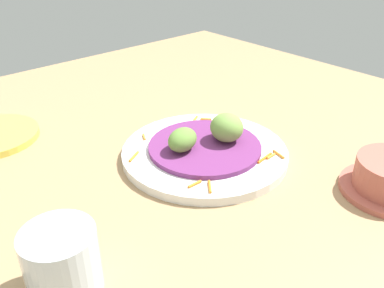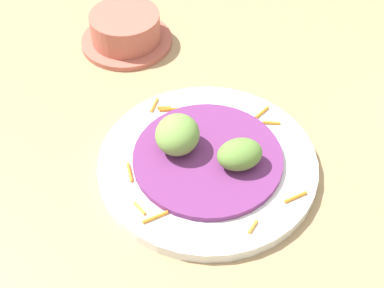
{
  "view_description": "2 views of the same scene",
  "coord_description": "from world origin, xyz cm",
  "views": [
    {
      "loc": [
        -41.38,
        -46.71,
        36.42
      ],
      "look_at": [
        -3.65,
        -4.42,
        4.67
      ],
      "focal_mm": 38.49,
      "sensor_mm": 36.0,
      "label": 1
    },
    {
      "loc": [
        -1.55,
        38.06,
        53.55
      ],
      "look_at": [
        0.18,
        -5.3,
        6.23
      ],
      "focal_mm": 51.43,
      "sensor_mm": 36.0,
      "label": 2
    }
  ],
  "objects": [
    {
      "name": "table_surface",
      "position": [
        0.0,
        0.0,
        1.0
      ],
      "size": [
        110.0,
        110.0,
        2.0
      ],
      "primitive_type": "cube",
      "color": "tan",
      "rests_on": "ground"
    },
    {
      "name": "main_plate",
      "position": [
        -1.71,
        -5.32,
        2.72
      ],
      "size": [
        26.58,
        26.58,
        1.43
      ],
      "primitive_type": "cylinder",
      "color": "white",
      "rests_on": "table_surface"
    },
    {
      "name": "cabbage_bed",
      "position": [
        -1.71,
        -5.32,
        3.82
      ],
      "size": [
        18.07,
        18.07,
        0.78
      ],
      "primitive_type": "cylinder",
      "color": "#702D6B",
      "rests_on": "main_plate"
    },
    {
      "name": "carrot_garnish",
      "position": [
        -0.61,
        -6.34,
        3.63
      ],
      "size": [
        21.18,
        20.91,
        0.4
      ],
      "color": "orange",
      "rests_on": "main_plate"
    },
    {
      "name": "guac_scoop_left",
      "position": [
        1.95,
        -6.51,
        6.49
      ],
      "size": [
        6.5,
        6.71,
        4.56
      ],
      "primitive_type": "ellipsoid",
      "rotation": [
        0.0,
        0.0,
        1.31
      ],
      "color": "#759E47",
      "rests_on": "cabbage_bed"
    },
    {
      "name": "guac_scoop_center",
      "position": [
        -5.38,
        -4.14,
        5.97
      ],
      "size": [
        6.41,
        5.57,
        3.51
      ],
      "primitive_type": "ellipsoid",
      "rotation": [
        0.0,
        0.0,
        3.46
      ],
      "color": "olive",
      "rests_on": "cabbage_bed"
    },
    {
      "name": "terracotta_bowl",
      "position": [
        11.13,
        -29.81,
        4.31
      ],
      "size": [
        13.78,
        13.78,
        5.07
      ],
      "color": "#B75B4C",
      "rests_on": "table_surface"
    }
  ]
}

